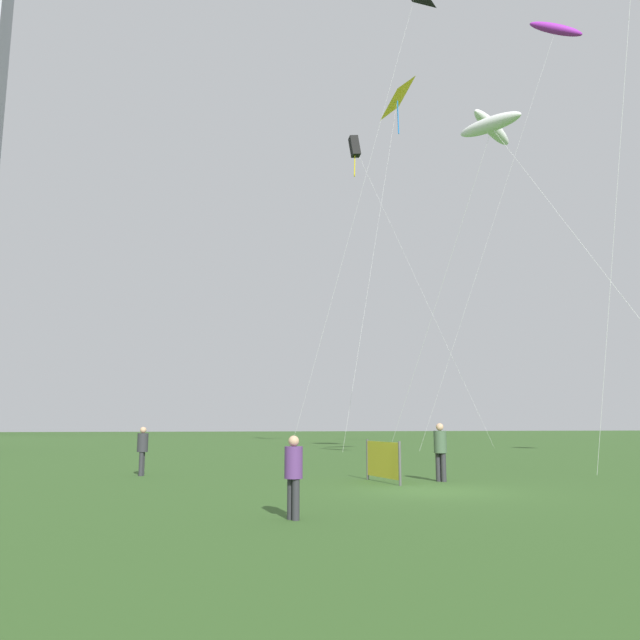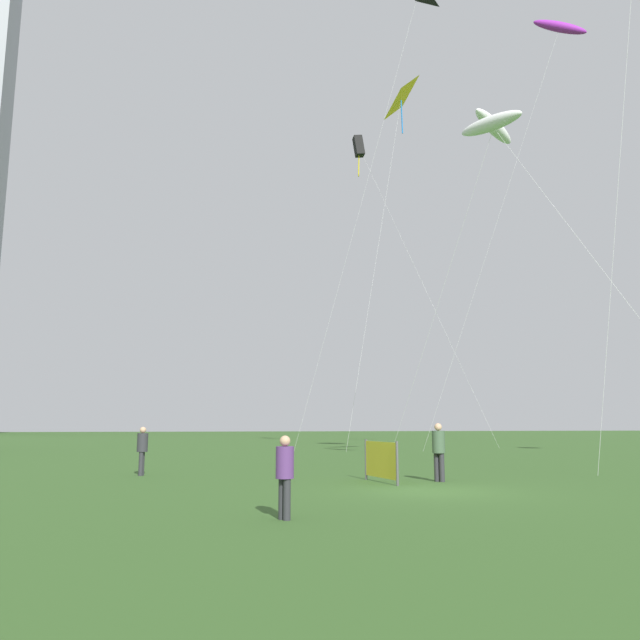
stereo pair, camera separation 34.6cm
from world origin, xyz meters
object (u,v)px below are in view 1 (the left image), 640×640
person_standing_2 (142,447)px  kite_flying_1 (492,128)px  person_standing_0 (294,471)px  event_banner (383,460)px  kite_flying_0 (355,147)px  kite_flying_5 (397,100)px  person_standing_3 (440,448)px  kite_flying_7 (556,30)px  kite_flying_6 (490,125)px

person_standing_2 → kite_flying_1: size_ratio=0.10×
person_standing_0 → event_banner: 8.42m
kite_flying_0 → kite_flying_5: kite_flying_5 is taller
person_standing_3 → event_banner: person_standing_3 is taller
person_standing_0 → person_standing_3: (6.11, 7.20, 0.15)m
person_standing_2 → kite_flying_7: 40.42m
person_standing_0 → event_banner: person_standing_0 is taller
event_banner → person_standing_0: bearing=-119.7°
kite_flying_5 → kite_flying_7: (8.69, -9.03, 1.51)m
kite_flying_1 → event_banner: (-8.76, -8.14, -16.25)m
kite_flying_6 → person_standing_2: bearing=-177.1°
person_standing_3 → kite_flying_0: 40.26m
kite_flying_0 → person_standing_0: bearing=-107.2°
kite_flying_0 → person_standing_3: bearing=-100.5°
person_standing_2 → kite_flying_0: 39.69m
person_standing_3 → kite_flying_1: size_ratio=0.11×
kite_flying_1 → event_banner: 20.18m
kite_flying_5 → kite_flying_7: size_ratio=0.97×
kite_flying_6 → kite_flying_0: bearing=88.5°
kite_flying_1 → kite_flying_6: 3.85m
kite_flying_1 → kite_flying_5: (0.98, 17.23, 10.87)m
kite_flying_7 → person_standing_0: bearing=-133.7°
person_standing_2 → kite_flying_5: 38.34m
kite_flying_0 → kite_flying_6: bearing=-91.5°
kite_flying_5 → event_banner: kite_flying_5 is taller
kite_flying_6 → kite_flying_7: kite_flying_7 is taller
kite_flying_7 → event_banner: 37.77m
kite_flying_6 → kite_flying_5: bearing=82.3°
kite_flying_0 → kite_flying_7: kite_flying_7 is taller
kite_flying_0 → event_banner: kite_flying_0 is taller
kite_flying_1 → person_standing_0: bearing=-129.9°
person_standing_3 → kite_flying_7: kite_flying_7 is taller
kite_flying_0 → kite_flying_1: (1.08, -22.82, -9.08)m
person_standing_0 → kite_flying_7: (22.60, 23.65, 28.40)m
kite_flying_5 → person_standing_0: bearing=-113.1°
kite_flying_5 → event_banner: 38.40m
kite_flying_5 → person_standing_3: bearing=-107.0°
person_standing_2 → event_banner: 8.88m
person_standing_2 → kite_flying_6: bearing=-75.4°
person_standing_3 → kite_flying_7: (16.49, 16.45, 28.25)m
kite_flying_6 → event_banner: (-7.00, -5.06, -14.75)m
kite_flying_1 → kite_flying_7: 17.72m
person_standing_3 → kite_flying_0: (5.74, 31.07, 24.95)m
kite_flying_5 → kite_flying_7: bearing=-46.1°
kite_flying_0 → kite_flying_7: size_ratio=0.89×
person_standing_3 → kite_flying_5: kite_flying_5 is taller
kite_flying_0 → kite_flying_6: kite_flying_0 is taller
kite_flying_0 → kite_flying_6: (-0.68, -25.90, -10.58)m
person_standing_2 → kite_flying_0: kite_flying_0 is taller
person_standing_0 → kite_flying_0: kite_flying_0 is taller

